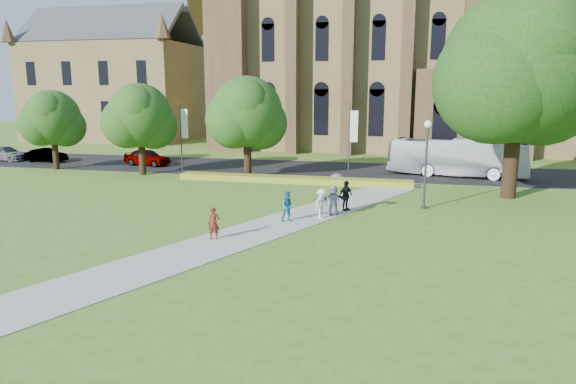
% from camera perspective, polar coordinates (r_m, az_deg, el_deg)
% --- Properties ---
extents(ground, '(160.00, 160.00, 0.00)m').
position_cam_1_polar(ground, '(26.21, -1.44, -4.15)').
color(ground, '#476B20').
rests_on(ground, ground).
extents(road, '(160.00, 10.00, 0.02)m').
position_cam_1_polar(road, '(45.44, 4.87, 2.47)').
color(road, black).
rests_on(road, ground).
extents(footpath, '(15.58, 28.54, 0.04)m').
position_cam_1_polar(footpath, '(27.14, -0.91, -3.56)').
color(footpath, '#B2B2A8').
rests_on(footpath, ground).
extents(flower_hedge, '(18.00, 1.40, 0.45)m').
position_cam_1_polar(flower_hedge, '(39.15, 0.55, 1.39)').
color(flower_hedge, gold).
rests_on(flower_hedge, ground).
extents(cathedral, '(52.60, 18.25, 28.00)m').
position_cam_1_polar(cathedral, '(64.56, 16.93, 16.21)').
color(cathedral, olive).
rests_on(cathedral, ground).
extents(building_west, '(22.00, 14.00, 18.30)m').
position_cam_1_polar(building_west, '(77.76, -18.67, 12.41)').
color(building_west, olive).
rests_on(building_west, ground).
extents(streetlamp, '(0.44, 0.44, 5.24)m').
position_cam_1_polar(streetlamp, '(31.19, 15.12, 4.13)').
color(streetlamp, '#38383D').
rests_on(streetlamp, ground).
extents(large_tree, '(9.60, 9.60, 13.20)m').
position_cam_1_polar(large_tree, '(36.09, 24.28, 12.54)').
color(large_tree, '#332114').
rests_on(large_tree, ground).
extents(street_tree_0, '(5.20, 5.20, 7.50)m').
position_cam_1_polar(street_tree_0, '(44.02, -16.14, 8.15)').
color(street_tree_0, '#332114').
rests_on(street_tree_0, ground).
extents(street_tree_1, '(5.60, 5.60, 8.05)m').
position_cam_1_polar(street_tree_1, '(40.89, -4.59, 8.83)').
color(street_tree_1, '#332114').
rests_on(street_tree_1, ground).
extents(street_tree_2, '(4.80, 4.80, 6.95)m').
position_cam_1_polar(street_tree_2, '(49.82, -24.72, 7.48)').
color(street_tree_2, '#332114').
rests_on(street_tree_2, ground).
extents(banner_pole_0, '(0.70, 0.10, 6.00)m').
position_cam_1_polar(banner_pole_0, '(40.04, 6.97, 6.10)').
color(banner_pole_0, '#38383D').
rests_on(banner_pole_0, ground).
extents(banner_pole_1, '(0.70, 0.10, 6.00)m').
position_cam_1_polar(banner_pole_1, '(43.78, -11.68, 6.39)').
color(banner_pole_1, '#38383D').
rests_on(banner_pole_1, ground).
extents(tour_coach, '(11.22, 4.23, 3.05)m').
position_cam_1_polar(tour_coach, '(43.98, 18.24, 3.66)').
color(tour_coach, white).
rests_on(tour_coach, road).
extents(car_0, '(4.72, 2.61, 1.52)m').
position_cam_1_polar(car_0, '(49.62, -15.38, 3.75)').
color(car_0, gray).
rests_on(car_0, road).
extents(car_1, '(3.98, 1.39, 1.31)m').
position_cam_1_polar(car_1, '(55.41, -25.27, 3.72)').
color(car_1, gray).
rests_on(car_1, road).
extents(car_2, '(4.93, 2.40, 1.38)m').
position_cam_1_polar(car_2, '(58.47, -28.91, 3.77)').
color(car_2, gray).
rests_on(car_2, road).
extents(pedestrian_0, '(0.63, 0.48, 1.53)m').
position_cam_1_polar(pedestrian_0, '(24.43, -8.26, -3.48)').
color(pedestrian_0, '#5B2114').
rests_on(pedestrian_0, footpath).
extents(pedestrian_1, '(0.98, 0.89, 1.65)m').
position_cam_1_polar(pedestrian_1, '(27.35, 0.02, -1.62)').
color(pedestrian_1, '#1C6F8D').
rests_on(pedestrian_1, footpath).
extents(pedestrian_2, '(1.05, 1.22, 1.64)m').
position_cam_1_polar(pedestrian_2, '(28.13, 3.77, -1.29)').
color(pedestrian_2, white).
rests_on(pedestrian_2, footpath).
extents(pedestrian_3, '(0.98, 1.07, 1.76)m').
position_cam_1_polar(pedestrian_3, '(30.04, 6.43, -0.40)').
color(pedestrian_3, black).
rests_on(pedestrian_3, footpath).
extents(pedestrian_4, '(0.86, 0.61, 1.66)m').
position_cam_1_polar(pedestrian_4, '(28.84, 5.02, -0.97)').
color(pedestrian_4, slate).
rests_on(pedestrian_4, footpath).
extents(pedestrian_5, '(1.53, 1.14, 1.61)m').
position_cam_1_polar(pedestrian_5, '(29.23, 5.08, -0.86)').
color(pedestrian_5, '#292931').
rests_on(pedestrian_5, footpath).
extents(parasol, '(0.89, 0.89, 0.61)m').
position_cam_1_polar(parasol, '(28.70, 5.44, 1.28)').
color(parasol, '#E19EAA').
rests_on(parasol, pedestrian_4).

